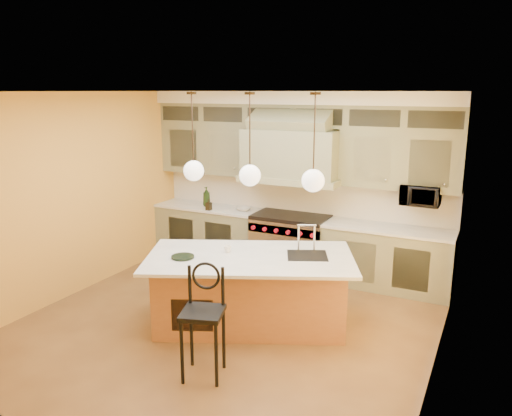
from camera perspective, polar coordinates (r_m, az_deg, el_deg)
The scene contains 18 objects.
floor at distance 6.54m, azimuth -3.49°, elevation -13.18°, with size 5.00×5.00×0.00m, color brown.
ceiling at distance 5.85m, azimuth -3.90°, elevation 13.15°, with size 5.00×5.00×0.00m, color white.
wall_back at distance 8.24m, azimuth 5.04°, elevation 3.03°, with size 5.00×5.00×0.00m, color gold.
wall_front at distance 4.16m, azimuth -21.31°, elevation -8.22°, with size 5.00×5.00×0.00m, color gold.
wall_left at distance 7.57m, azimuth -20.31°, elevation 1.33°, with size 5.00×5.00×0.00m, color gold.
wall_right at distance 5.29m, azimuth 20.56°, elevation -3.64°, with size 5.00×5.00×0.00m, color gold.
back_cabinetry at distance 8.00m, azimuth 4.34°, elevation 2.59°, with size 5.00×0.77×2.90m.
range at distance 8.15m, azimuth 3.98°, elevation -4.05°, with size 1.20×0.74×0.96m.
kitchen_island at distance 6.38m, azimuth -0.61°, elevation -9.21°, with size 2.86×2.26×1.35m.
counter_stool at distance 5.25m, azimuth -6.04°, elevation -11.95°, with size 0.52×0.52×1.19m.
microwave at distance 7.52m, azimuth 18.28°, elevation 1.41°, with size 0.54×0.37×0.30m, color black.
oil_bottle_a at distance 8.71m, azimuth -5.67°, elevation 1.31°, with size 0.13×0.13×0.34m, color black.
oil_bottle_b at distance 8.44m, azimuth -5.43°, elevation 0.40°, with size 0.09×0.09×0.19m, color black.
fruit_bowl at distance 8.39m, azimuth -1.40°, elevation -0.09°, with size 0.25×0.25×0.06m, color beige.
cup at distance 6.31m, azimuth -3.27°, elevation -4.71°, with size 0.09×0.09×0.09m, color white.
pendant_left at distance 6.37m, azimuth -7.14°, elevation 4.51°, with size 0.26×0.26×1.11m.
pendant_center at distance 5.97m, azimuth -0.70°, elevation 4.02°, with size 0.26×0.26×1.11m.
pendant_right at distance 5.66m, azimuth 6.55°, elevation 3.41°, with size 0.26×0.26×1.11m.
Camera 1 is at (2.94, -5.06, 2.91)m, focal length 35.00 mm.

